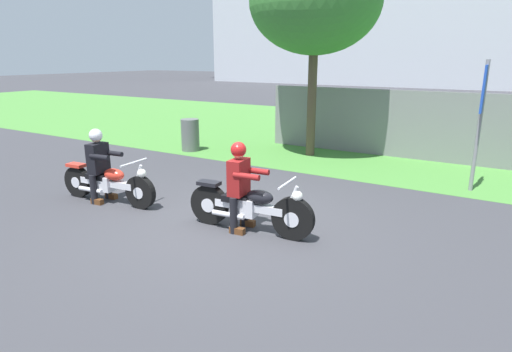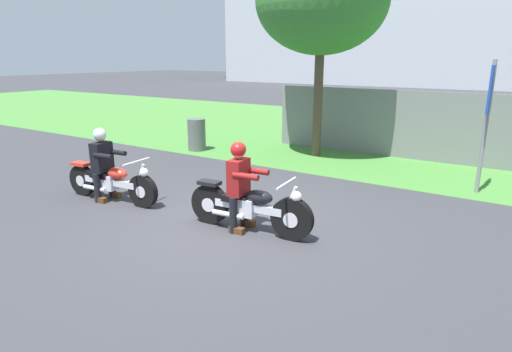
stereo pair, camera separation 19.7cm
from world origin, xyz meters
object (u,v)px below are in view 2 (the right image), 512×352
object	(u,v)px
tree_roadside	(322,1)
sign_banner	(489,107)
rider_follow	(103,159)
trash_can	(197,135)
motorcycle_lead	(249,207)
rider_lead	(240,179)
motorcycle_follow	(111,182)

from	to	relation	value
tree_roadside	sign_banner	bearing A→B (deg)	-17.45
rider_follow	trash_can	size ratio (longest dim) A/B	1.50
tree_roadside	sign_banner	distance (m)	4.95
motorcycle_lead	sign_banner	distance (m)	5.15
rider_lead	trash_can	xyz separation A→B (m)	(-4.49, 4.20, -0.36)
motorcycle_lead	rider_follow	world-z (taller)	rider_follow
rider_follow	motorcycle_lead	bearing A→B (deg)	-1.43
motorcycle_lead	rider_lead	world-z (taller)	rider_lead
rider_follow	tree_roadside	xyz separation A→B (m)	(1.72, 5.68, 3.21)
motorcycle_follow	sign_banner	xyz separation A→B (m)	(5.73, 4.35, 1.35)
rider_lead	motorcycle_follow	bearing A→B (deg)	178.50
motorcycle_follow	tree_roadside	xyz separation A→B (m)	(1.55, 5.67, 3.64)
rider_follow	motorcycle_follow	bearing A→B (deg)	-0.88
tree_roadside	sign_banner	xyz separation A→B (m)	(4.18, -1.32, -2.29)
motorcycle_follow	trash_can	distance (m)	4.69
motorcycle_follow	sign_banner	distance (m)	7.32
rider_follow	sign_banner	size ratio (longest dim) A/B	0.53
motorcycle_lead	tree_roadside	xyz separation A→B (m)	(-1.45, 5.47, 3.61)
rider_lead	sign_banner	xyz separation A→B (m)	(2.90, 4.16, 0.90)
motorcycle_follow	trash_can	size ratio (longest dim) A/B	2.35
motorcycle_follow	trash_can	xyz separation A→B (m)	(-1.67, 4.39, 0.08)
motorcycle_lead	motorcycle_follow	xyz separation A→B (m)	(-3.00, -0.20, -0.02)
rider_follow	tree_roadside	world-z (taller)	tree_roadside
motorcycle_lead	trash_can	world-z (taller)	trash_can
rider_lead	motorcycle_follow	size ratio (longest dim) A/B	0.65
rider_follow	trash_can	bearing A→B (deg)	103.49
motorcycle_follow	motorcycle_lead	bearing A→B (deg)	-1.46
motorcycle_lead	motorcycle_follow	world-z (taller)	motorcycle_lead
motorcycle_lead	rider_lead	distance (m)	0.46
motorcycle_lead	sign_banner	bearing A→B (deg)	51.30
motorcycle_follow	rider_follow	xyz separation A→B (m)	(-0.17, -0.01, 0.43)
motorcycle_follow	tree_roadside	world-z (taller)	tree_roadside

